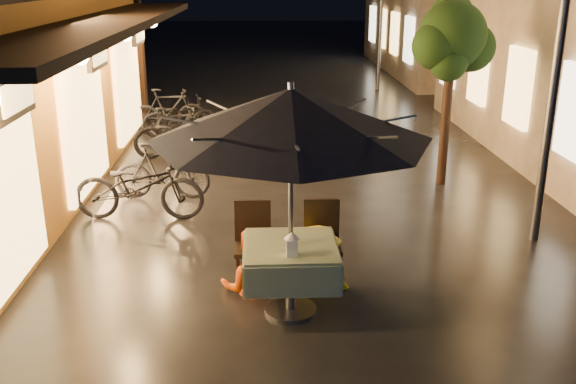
{
  "coord_description": "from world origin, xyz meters",
  "views": [
    {
      "loc": [
        -0.72,
        -5.91,
        3.44
      ],
      "look_at": [
        -0.41,
        0.79,
        1.15
      ],
      "focal_mm": 40.0,
      "sensor_mm": 36.0,
      "label": 1
    }
  ],
  "objects_px": {
    "cafe_table": "(291,261)",
    "patio_umbrella": "(291,114)",
    "bicycle_0": "(139,187)",
    "person_orange": "(250,230)",
    "person_yellow": "(319,228)",
    "streetlamp_near": "(563,19)",
    "table_lantern": "(292,243)"
  },
  "relations": [
    {
      "from": "cafe_table",
      "to": "patio_umbrella",
      "type": "bearing_deg",
      "value": -111.8
    },
    {
      "from": "cafe_table",
      "to": "bicycle_0",
      "type": "relative_size",
      "value": 0.52
    },
    {
      "from": "patio_umbrella",
      "to": "person_orange",
      "type": "height_order",
      "value": "patio_umbrella"
    },
    {
      "from": "person_orange",
      "to": "person_yellow",
      "type": "distance_m",
      "value": 0.77
    },
    {
      "from": "streetlamp_near",
      "to": "table_lantern",
      "type": "relative_size",
      "value": 16.92
    },
    {
      "from": "cafe_table",
      "to": "bicycle_0",
      "type": "height_order",
      "value": "bicycle_0"
    },
    {
      "from": "cafe_table",
      "to": "person_orange",
      "type": "height_order",
      "value": "person_orange"
    },
    {
      "from": "cafe_table",
      "to": "person_orange",
      "type": "relative_size",
      "value": 0.68
    },
    {
      "from": "table_lantern",
      "to": "bicycle_0",
      "type": "distance_m",
      "value": 3.77
    },
    {
      "from": "cafe_table",
      "to": "person_orange",
      "type": "xyz_separation_m",
      "value": [
        -0.43,
        0.53,
        0.14
      ]
    },
    {
      "from": "person_orange",
      "to": "table_lantern",
      "type": "bearing_deg",
      "value": 120.26
    },
    {
      "from": "table_lantern",
      "to": "person_yellow",
      "type": "xyz_separation_m",
      "value": [
        0.34,
        0.85,
        -0.2
      ]
    },
    {
      "from": "cafe_table",
      "to": "patio_umbrella",
      "type": "xyz_separation_m",
      "value": [
        -0.0,
        -0.0,
        1.56
      ]
    },
    {
      "from": "streetlamp_near",
      "to": "person_yellow",
      "type": "height_order",
      "value": "streetlamp_near"
    },
    {
      "from": "streetlamp_near",
      "to": "table_lantern",
      "type": "xyz_separation_m",
      "value": [
        -3.41,
        -2.08,
        -2.0
      ]
    },
    {
      "from": "table_lantern",
      "to": "person_orange",
      "type": "height_order",
      "value": "person_orange"
    },
    {
      "from": "streetlamp_near",
      "to": "bicycle_0",
      "type": "bearing_deg",
      "value": 169.2
    },
    {
      "from": "person_orange",
      "to": "cafe_table",
      "type": "bearing_deg",
      "value": 131.15
    },
    {
      "from": "cafe_table",
      "to": "patio_umbrella",
      "type": "distance_m",
      "value": 1.56
    },
    {
      "from": "cafe_table",
      "to": "table_lantern",
      "type": "height_order",
      "value": "table_lantern"
    },
    {
      "from": "cafe_table",
      "to": "bicycle_0",
      "type": "xyz_separation_m",
      "value": [
        -2.07,
        2.85,
        -0.09
      ]
    },
    {
      "from": "patio_umbrella",
      "to": "person_orange",
      "type": "distance_m",
      "value": 1.57
    },
    {
      "from": "streetlamp_near",
      "to": "cafe_table",
      "type": "xyz_separation_m",
      "value": [
        -3.41,
        -1.81,
        -2.33
      ]
    },
    {
      "from": "cafe_table",
      "to": "person_yellow",
      "type": "xyz_separation_m",
      "value": [
        0.34,
        0.58,
        0.13
      ]
    },
    {
      "from": "table_lantern",
      "to": "person_orange",
      "type": "xyz_separation_m",
      "value": [
        -0.43,
        0.8,
        -0.19
      ]
    },
    {
      "from": "streetlamp_near",
      "to": "table_lantern",
      "type": "bearing_deg",
      "value": -148.68
    },
    {
      "from": "cafe_table",
      "to": "person_orange",
      "type": "distance_m",
      "value": 0.69
    },
    {
      "from": "streetlamp_near",
      "to": "cafe_table",
      "type": "bearing_deg",
      "value": -152.12
    },
    {
      "from": "cafe_table",
      "to": "person_yellow",
      "type": "height_order",
      "value": "person_yellow"
    },
    {
      "from": "person_yellow",
      "to": "cafe_table",
      "type": "bearing_deg",
      "value": 63.57
    },
    {
      "from": "streetlamp_near",
      "to": "cafe_table",
      "type": "height_order",
      "value": "streetlamp_near"
    },
    {
      "from": "patio_umbrella",
      "to": "table_lantern",
      "type": "bearing_deg",
      "value": -90.0
    }
  ]
}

